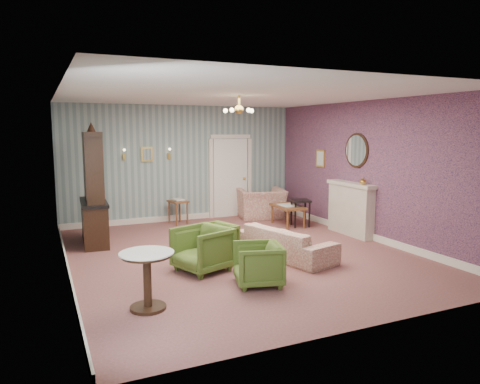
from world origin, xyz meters
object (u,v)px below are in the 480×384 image
dresser (93,185)px  side_table_black (300,213)px  coffee_table (288,215)px  pedestal_table (147,281)px  wingback_chair (261,199)px  sofa_chintz (286,237)px  fireplace (351,209)px  olive_chair_a (258,262)px  olive_chair_c (215,239)px  olive_chair_b (202,247)px

dresser → side_table_black: (4.66, -0.34, -0.87)m
coffee_table → side_table_black: 0.31m
coffee_table → pedestal_table: size_ratio=1.29×
dresser → pedestal_table: dresser is taller
side_table_black → pedestal_table: bearing=-142.0°
wingback_chair → coffee_table: bearing=109.9°
sofa_chintz → dresser: dresser is taller
side_table_black → fireplace: bearing=-65.0°
pedestal_table → fireplace: bearing=24.7°
olive_chair_a → olive_chair_c: bearing=-161.8°
olive_chair_a → sofa_chintz: size_ratio=0.36×
olive_chair_c → coffee_table: bearing=107.8°
olive_chair_c → pedestal_table: size_ratio=0.89×
sofa_chintz → dresser: bearing=35.0°
olive_chair_b → wingback_chair: wingback_chair is taller
sofa_chintz → olive_chair_c: bearing=50.2°
olive_chair_b → pedestal_table: bearing=-63.9°
olive_chair_a → olive_chair_c: 1.63m
fireplace → dresser: bearing=163.7°
coffee_table → olive_chair_b: bearing=-141.0°
olive_chair_b → olive_chair_a: bearing=8.7°
olive_chair_b → dresser: (-1.38, 2.61, 0.79)m
dresser → side_table_black: size_ratio=3.71×
wingback_chair → side_table_black: (0.37, -1.33, -0.19)m
olive_chair_c → olive_chair_a: bearing=-15.0°
olive_chair_c → pedestal_table: (-1.64, -1.87, 0.04)m
olive_chair_a → fireplace: 3.90m
dresser → side_table_black: dresser is taller
olive_chair_a → dresser: bearing=-135.9°
coffee_table → side_table_black: bearing=-41.6°
dresser → coffee_table: size_ratio=2.44×
dresser → coffee_table: dresser is taller
side_table_black → sofa_chintz: bearing=-127.5°
dresser → olive_chair_a: bearing=-58.6°
wingback_chair → pedestal_table: (-4.08, -4.81, -0.13)m
olive_chair_b → sofa_chintz: 1.64m
sofa_chintz → fireplace: size_ratio=1.37×
olive_chair_b → pedestal_table: size_ratio=1.06×
wingback_chair → side_table_black: wingback_chair is taller
fireplace → pedestal_table: fireplace is taller
olive_chair_a → fireplace: fireplace is taller
wingback_chair → pedestal_table: size_ratio=1.54×
dresser → side_table_black: 4.76m
fireplace → coffee_table: fireplace is taller
olive_chair_a → sofa_chintz: (1.11, 1.10, 0.03)m
olive_chair_b → olive_chair_c: size_ratio=1.19×
coffee_table → pedestal_table: pedestal_table is taller
olive_chair_a → fireplace: bearing=138.0°
olive_chair_c → sofa_chintz: bearing=48.5°
side_table_black → pedestal_table: (-4.45, -3.48, 0.06)m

